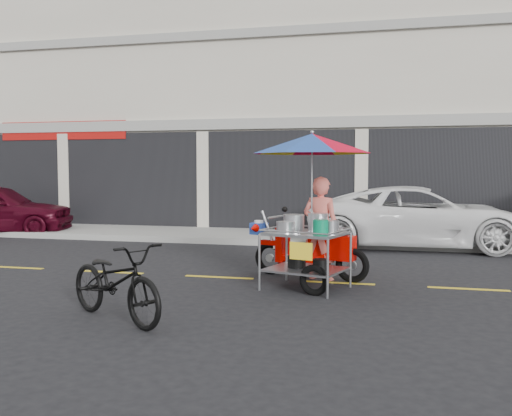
# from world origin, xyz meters

# --- Properties ---
(ground) EXTENTS (90.00, 90.00, 0.00)m
(ground) POSITION_xyz_m (0.00, 0.00, 0.00)
(ground) COLOR black
(sidewalk) EXTENTS (45.00, 3.00, 0.15)m
(sidewalk) POSITION_xyz_m (0.00, 5.50, 0.07)
(sidewalk) COLOR gray
(sidewalk) RESTS_ON ground
(shophouse_block) EXTENTS (36.00, 8.11, 10.40)m
(shophouse_block) POSITION_xyz_m (2.82, 10.59, 4.24)
(shophouse_block) COLOR beige
(shophouse_block) RESTS_ON ground
(centerline) EXTENTS (42.00, 0.10, 0.01)m
(centerline) POSITION_xyz_m (0.00, 0.00, 0.00)
(centerline) COLOR gold
(centerline) RESTS_ON ground
(white_pickup) EXTENTS (5.22, 2.50, 1.43)m
(white_pickup) POSITION_xyz_m (1.45, 4.58, 0.72)
(white_pickup) COLOR white
(white_pickup) RESTS_ON ground
(near_bicycle) EXTENTS (1.92, 1.49, 0.97)m
(near_bicycle) POSITION_xyz_m (-2.40, -2.92, 0.49)
(near_bicycle) COLOR black
(near_bicycle) RESTS_ON ground
(food_vendor_rig) EXTENTS (2.40, 2.38, 2.44)m
(food_vendor_rig) POSITION_xyz_m (-0.37, -0.23, 1.53)
(food_vendor_rig) COLOR black
(food_vendor_rig) RESTS_ON ground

